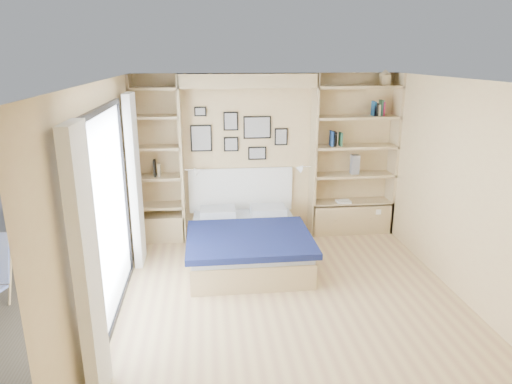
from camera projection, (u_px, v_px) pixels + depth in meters
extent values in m
plane|color=tan|center=(291.00, 302.00, 5.30)|extent=(4.50, 4.50, 0.00)
plane|color=#D4B97D|center=(267.00, 156.00, 7.09)|extent=(4.00, 0.00, 4.00)
plane|color=#D4B97D|center=(364.00, 310.00, 2.80)|extent=(4.00, 0.00, 4.00)
plane|color=#D4B97D|center=(105.00, 206.00, 4.73)|extent=(0.00, 4.50, 4.50)
plane|color=#D4B97D|center=(468.00, 194.00, 5.16)|extent=(0.00, 4.50, 4.50)
plane|color=white|center=(297.00, 81.00, 4.58)|extent=(4.50, 4.50, 0.00)
cube|color=tan|center=(182.00, 160.00, 6.78)|extent=(0.04, 0.35, 2.50)
cube|color=tan|center=(313.00, 157.00, 6.99)|extent=(0.04, 0.35, 2.50)
cube|color=tan|center=(248.00, 81.00, 6.56)|extent=(2.00, 0.35, 0.20)
cube|color=tan|center=(393.00, 155.00, 7.13)|extent=(0.04, 0.35, 2.50)
cube|color=tan|center=(135.00, 161.00, 6.71)|extent=(0.04, 0.35, 2.50)
cube|color=tan|center=(350.00, 217.00, 7.35)|extent=(1.30, 0.35, 0.50)
cube|color=tan|center=(162.00, 227.00, 7.05)|extent=(0.70, 0.35, 0.40)
cube|color=black|center=(98.00, 111.00, 4.45)|extent=(0.04, 2.08, 0.06)
cube|color=black|center=(118.00, 309.00, 5.09)|extent=(0.04, 2.08, 0.06)
cube|color=black|center=(85.00, 261.00, 3.81)|extent=(0.04, 0.06, 2.20)
cube|color=black|center=(125.00, 192.00, 5.75)|extent=(0.04, 0.06, 2.20)
cube|color=silver|center=(108.00, 218.00, 4.77)|extent=(0.01, 2.00, 2.20)
cube|color=white|center=(87.00, 270.00, 3.54)|extent=(0.10, 0.45, 2.30)
cube|color=white|center=(135.00, 182.00, 6.01)|extent=(0.10, 0.45, 2.30)
cube|color=tan|center=(351.00, 202.00, 7.28)|extent=(1.30, 0.35, 0.04)
cube|color=tan|center=(353.00, 175.00, 7.15)|extent=(1.30, 0.35, 0.04)
cube|color=tan|center=(355.00, 147.00, 7.02)|extent=(1.30, 0.35, 0.04)
cube|color=tan|center=(357.00, 117.00, 6.89)|extent=(1.30, 0.35, 0.04)
cube|color=tan|center=(359.00, 87.00, 6.76)|extent=(1.30, 0.35, 0.04)
cube|color=tan|center=(161.00, 206.00, 6.95)|extent=(0.70, 0.35, 0.04)
cube|color=tan|center=(159.00, 177.00, 6.82)|extent=(0.70, 0.35, 0.04)
cube|color=tan|center=(157.00, 148.00, 6.69)|extent=(0.70, 0.35, 0.04)
cube|color=tan|center=(155.00, 117.00, 6.56)|extent=(0.70, 0.35, 0.04)
cube|color=tan|center=(153.00, 88.00, 6.44)|extent=(0.70, 0.35, 0.04)
cube|color=tan|center=(247.00, 249.00, 6.34)|extent=(1.52, 1.90, 0.33)
cube|color=silver|center=(247.00, 234.00, 6.28)|extent=(1.48, 1.86, 0.10)
cube|color=#111948|center=(249.00, 239.00, 5.95)|extent=(1.62, 1.33, 0.08)
cube|color=silver|center=(218.00, 212.00, 6.83)|extent=(0.52, 0.38, 0.12)
cube|color=silver|center=(268.00, 211.00, 6.91)|extent=(0.52, 0.38, 0.12)
cube|color=white|center=(241.00, 190.00, 7.17)|extent=(1.62, 0.04, 0.70)
cube|color=black|center=(201.00, 138.00, 6.87)|extent=(0.32, 0.02, 0.40)
cube|color=gray|center=(201.00, 138.00, 6.86)|extent=(0.28, 0.01, 0.36)
cube|color=black|center=(231.00, 121.00, 6.85)|extent=(0.22, 0.02, 0.28)
cube|color=gray|center=(231.00, 121.00, 6.83)|extent=(0.18, 0.01, 0.24)
cube|color=black|center=(231.00, 144.00, 6.95)|extent=(0.22, 0.02, 0.22)
cube|color=gray|center=(231.00, 144.00, 6.94)|extent=(0.18, 0.01, 0.18)
cube|color=black|center=(257.00, 127.00, 6.92)|extent=(0.42, 0.02, 0.34)
cube|color=gray|center=(257.00, 127.00, 6.91)|extent=(0.38, 0.01, 0.30)
cube|color=black|center=(257.00, 153.00, 7.03)|extent=(0.28, 0.02, 0.20)
cube|color=gray|center=(257.00, 153.00, 7.02)|extent=(0.24, 0.01, 0.16)
cube|color=black|center=(281.00, 137.00, 7.00)|extent=(0.20, 0.02, 0.26)
cube|color=gray|center=(281.00, 137.00, 6.99)|extent=(0.16, 0.01, 0.22)
cube|color=black|center=(200.00, 112.00, 6.75)|extent=(0.18, 0.02, 0.14)
cube|color=gray|center=(200.00, 112.00, 6.74)|extent=(0.14, 0.01, 0.10)
cylinder|color=silver|center=(191.00, 170.00, 6.76)|extent=(0.20, 0.02, 0.02)
cone|color=white|center=(198.00, 171.00, 6.78)|extent=(0.13, 0.12, 0.15)
cylinder|color=silver|center=(305.00, 167.00, 6.94)|extent=(0.20, 0.02, 0.02)
cone|color=white|center=(299.00, 168.00, 6.94)|extent=(0.13, 0.12, 0.15)
cube|color=navy|center=(331.00, 139.00, 6.94)|extent=(0.03, 0.15, 0.23)
cube|color=black|center=(335.00, 139.00, 6.94)|extent=(0.03, 0.15, 0.22)
cube|color=tan|center=(335.00, 140.00, 6.95)|extent=(0.04, 0.15, 0.19)
cube|color=#26593F|center=(340.00, 139.00, 6.95)|extent=(0.03, 0.15, 0.20)
cube|color=#AC2B51|center=(374.00, 111.00, 6.88)|extent=(0.02, 0.15, 0.16)
cube|color=navy|center=(374.00, 109.00, 6.87)|extent=(0.03, 0.15, 0.22)
cube|color=black|center=(376.00, 109.00, 6.88)|extent=(0.03, 0.15, 0.19)
cube|color=#B9B189|center=(378.00, 110.00, 6.89)|extent=(0.04, 0.15, 0.17)
cube|color=#26593F|center=(381.00, 108.00, 6.88)|extent=(0.03, 0.15, 0.24)
cube|color=#B51846|center=(382.00, 109.00, 6.89)|extent=(0.03, 0.15, 0.21)
cube|color=black|center=(155.00, 168.00, 6.76)|extent=(0.03, 0.15, 0.25)
cube|color=#BFB28C|center=(159.00, 170.00, 6.78)|extent=(0.03, 0.15, 0.18)
cube|color=tan|center=(385.00, 80.00, 6.77)|extent=(0.13, 0.13, 0.15)
cone|color=tan|center=(385.00, 72.00, 6.74)|extent=(0.20, 0.20, 0.08)
cube|color=slate|center=(355.00, 164.00, 7.10)|extent=(0.12, 0.12, 0.30)
cube|color=white|center=(343.00, 201.00, 7.20)|extent=(0.22, 0.16, 0.03)
cylinder|color=tan|center=(10.00, 276.00, 5.24)|extent=(0.04, 0.34, 0.69)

